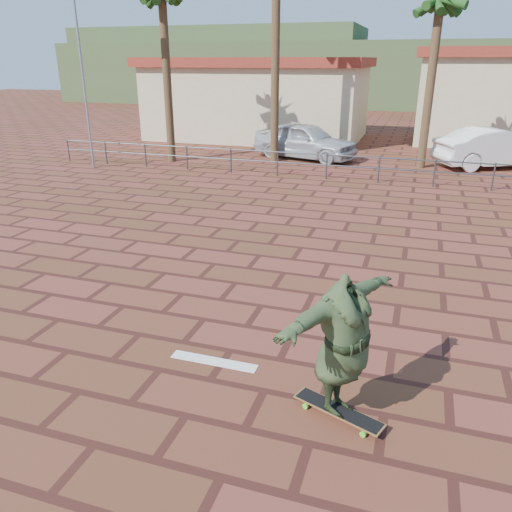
# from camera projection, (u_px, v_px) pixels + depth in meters

# --- Properties ---
(ground) EXTENTS (120.00, 120.00, 0.00)m
(ground) POSITION_uv_depth(u_px,v_px,m) (204.00, 319.00, 9.06)
(ground) COLOR brown
(ground) RESTS_ON ground
(paint_stripe) EXTENTS (1.40, 0.22, 0.01)m
(paint_stripe) POSITION_uv_depth(u_px,v_px,m) (214.00, 361.00, 7.80)
(paint_stripe) COLOR white
(paint_stripe) RESTS_ON ground
(guardrail) EXTENTS (24.06, 0.06, 1.00)m
(guardrail) POSITION_uv_depth(u_px,v_px,m) (327.00, 162.00, 19.42)
(guardrail) COLOR #47494F
(guardrail) RESTS_ON ground
(flagpole) EXTENTS (1.30, 0.10, 8.00)m
(flagpole) POSITION_uv_depth(u_px,v_px,m) (83.00, 53.00, 19.93)
(flagpole) COLOR gray
(flagpole) RESTS_ON ground
(palm_center) EXTENTS (2.40, 2.40, 7.75)m
(palm_center) POSITION_uv_depth(u_px,v_px,m) (440.00, 5.00, 19.42)
(palm_center) COLOR brown
(palm_center) RESTS_ON ground
(building_west) EXTENTS (12.60, 7.60, 4.50)m
(building_west) POSITION_uv_depth(u_px,v_px,m) (259.00, 98.00, 29.40)
(building_west) COLOR beige
(building_west) RESTS_ON ground
(hill_front) EXTENTS (70.00, 18.00, 6.00)m
(hill_front) POSITION_uv_depth(u_px,v_px,m) (395.00, 74.00, 52.17)
(hill_front) COLOR #384C28
(hill_front) RESTS_ON ground
(hill_back) EXTENTS (35.00, 14.00, 8.00)m
(hill_back) POSITION_uv_depth(u_px,v_px,m) (221.00, 63.00, 63.45)
(hill_back) COLOR #384C28
(hill_back) RESTS_ON ground
(longboard) EXTENTS (1.26, 0.70, 0.12)m
(longboard) POSITION_uv_depth(u_px,v_px,m) (338.00, 411.00, 6.55)
(longboard) COLOR olive
(longboard) RESTS_ON ground
(skateboarder) EXTENTS (1.59, 2.43, 1.93)m
(skateboarder) POSITION_uv_depth(u_px,v_px,m) (343.00, 346.00, 6.19)
(skateboarder) COLOR #303F22
(skateboarder) RESTS_ON longboard
(car_silver) EXTENTS (5.30, 3.32, 1.68)m
(car_silver) POSITION_uv_depth(u_px,v_px,m) (305.00, 141.00, 23.41)
(car_silver) COLOR #B4B7BB
(car_silver) RESTS_ON ground
(car_white) EXTENTS (5.34, 3.91, 1.68)m
(car_white) POSITION_uv_depth(u_px,v_px,m) (496.00, 148.00, 21.47)
(car_white) COLOR white
(car_white) RESTS_ON ground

